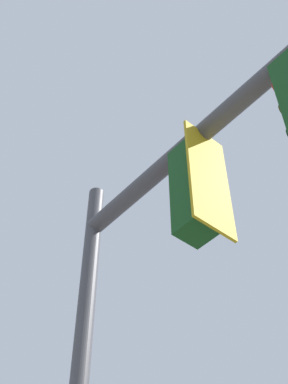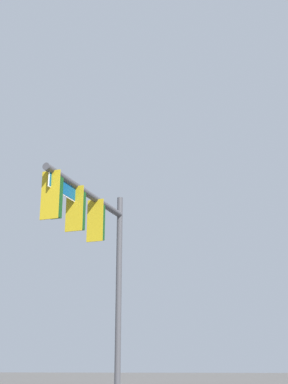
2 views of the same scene
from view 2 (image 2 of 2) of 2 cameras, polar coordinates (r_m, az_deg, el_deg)
The scene contains 1 object.
signal_pole_near at distance 15.74m, azimuth -5.72°, elevation -4.16°, with size 4.91×0.83×6.81m.
Camera 2 is at (7.99, -0.84, 1.30)m, focal length 50.00 mm.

